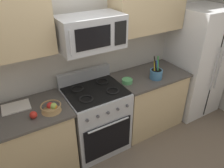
{
  "coord_description": "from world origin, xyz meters",
  "views": [
    {
      "loc": [
        -1.04,
        -1.44,
        2.4
      ],
      "look_at": [
        0.18,
        0.58,
        1.03
      ],
      "focal_mm": 35.31,
      "sensor_mm": 36.0,
      "label": 1
    }
  ],
  "objects_px": {
    "range_oven": "(96,118)",
    "cutting_board": "(16,107)",
    "apple_loose": "(33,115)",
    "utensil_crock": "(156,74)",
    "refrigerator": "(196,62)",
    "prep_bowl": "(127,81)",
    "microwave": "(91,32)",
    "fruit_basket": "(51,107)"
  },
  "relations": [
    {
      "from": "range_oven",
      "to": "fruit_basket",
      "type": "bearing_deg",
      "value": -168.37
    },
    {
      "from": "apple_loose",
      "to": "utensil_crock",
      "type": "bearing_deg",
      "value": 0.42
    },
    {
      "from": "prep_bowl",
      "to": "cutting_board",
      "type": "bearing_deg",
      "value": 172.77
    },
    {
      "from": "range_oven",
      "to": "cutting_board",
      "type": "bearing_deg",
      "value": 171.08
    },
    {
      "from": "range_oven",
      "to": "refrigerator",
      "type": "bearing_deg",
      "value": -0.53
    },
    {
      "from": "range_oven",
      "to": "apple_loose",
      "type": "distance_m",
      "value": 0.94
    },
    {
      "from": "refrigerator",
      "to": "prep_bowl",
      "type": "xyz_separation_m",
      "value": [
        -1.38,
        -0.02,
        0.05
      ]
    },
    {
      "from": "cutting_board",
      "to": "prep_bowl",
      "type": "distance_m",
      "value": 1.42
    },
    {
      "from": "fruit_basket",
      "to": "cutting_board",
      "type": "bearing_deg",
      "value": 141.14
    },
    {
      "from": "microwave",
      "to": "utensil_crock",
      "type": "distance_m",
      "value": 1.14
    },
    {
      "from": "fruit_basket",
      "to": "cutting_board",
      "type": "height_order",
      "value": "fruit_basket"
    },
    {
      "from": "range_oven",
      "to": "prep_bowl",
      "type": "distance_m",
      "value": 0.67
    },
    {
      "from": "utensil_crock",
      "to": "prep_bowl",
      "type": "height_order",
      "value": "utensil_crock"
    },
    {
      "from": "range_oven",
      "to": "refrigerator",
      "type": "distance_m",
      "value": 1.91
    },
    {
      "from": "refrigerator",
      "to": "utensil_crock",
      "type": "relative_size",
      "value": 5.12
    },
    {
      "from": "cutting_board",
      "to": "prep_bowl",
      "type": "xyz_separation_m",
      "value": [
        1.41,
        -0.18,
        0.02
      ]
    },
    {
      "from": "microwave",
      "to": "cutting_board",
      "type": "xyz_separation_m",
      "value": [
        -0.93,
        0.12,
        -0.75
      ]
    },
    {
      "from": "utensil_crock",
      "to": "cutting_board",
      "type": "relative_size",
      "value": 1.13
    },
    {
      "from": "fruit_basket",
      "to": "cutting_board",
      "type": "distance_m",
      "value": 0.43
    },
    {
      "from": "apple_loose",
      "to": "microwave",
      "type": "bearing_deg",
      "value": 12.35
    },
    {
      "from": "microwave",
      "to": "apple_loose",
      "type": "relative_size",
      "value": 9.18
    },
    {
      "from": "microwave",
      "to": "fruit_basket",
      "type": "height_order",
      "value": "microwave"
    },
    {
      "from": "microwave",
      "to": "cutting_board",
      "type": "height_order",
      "value": "microwave"
    },
    {
      "from": "range_oven",
      "to": "prep_bowl",
      "type": "xyz_separation_m",
      "value": [
        0.48,
        -0.03,
        0.47
      ]
    },
    {
      "from": "utensil_crock",
      "to": "cutting_board",
      "type": "xyz_separation_m",
      "value": [
        -1.82,
        0.28,
        -0.07
      ]
    },
    {
      "from": "microwave",
      "to": "apple_loose",
      "type": "bearing_deg",
      "value": -167.65
    },
    {
      "from": "fruit_basket",
      "to": "utensil_crock",
      "type": "bearing_deg",
      "value": -0.43
    },
    {
      "from": "utensil_crock",
      "to": "prep_bowl",
      "type": "bearing_deg",
      "value": 166.42
    },
    {
      "from": "refrigerator",
      "to": "cutting_board",
      "type": "xyz_separation_m",
      "value": [
        -2.79,
        0.16,
        0.03
      ]
    },
    {
      "from": "apple_loose",
      "to": "range_oven",
      "type": "bearing_deg",
      "value": 10.36
    },
    {
      "from": "microwave",
      "to": "prep_bowl",
      "type": "height_order",
      "value": "microwave"
    },
    {
      "from": "fruit_basket",
      "to": "prep_bowl",
      "type": "height_order",
      "value": "fruit_basket"
    },
    {
      "from": "fruit_basket",
      "to": "prep_bowl",
      "type": "bearing_deg",
      "value": 4.76
    },
    {
      "from": "utensil_crock",
      "to": "refrigerator",
      "type": "bearing_deg",
      "value": 6.86
    },
    {
      "from": "fruit_basket",
      "to": "apple_loose",
      "type": "xyz_separation_m",
      "value": [
        -0.2,
        -0.02,
        -0.01
      ]
    },
    {
      "from": "utensil_crock",
      "to": "fruit_basket",
      "type": "height_order",
      "value": "utensil_crock"
    },
    {
      "from": "microwave",
      "to": "apple_loose",
      "type": "distance_m",
      "value": 1.09
    },
    {
      "from": "utensil_crock",
      "to": "apple_loose",
      "type": "height_order",
      "value": "utensil_crock"
    },
    {
      "from": "refrigerator",
      "to": "prep_bowl",
      "type": "distance_m",
      "value": 1.38
    },
    {
      "from": "range_oven",
      "to": "utensil_crock",
      "type": "distance_m",
      "value": 1.04
    },
    {
      "from": "range_oven",
      "to": "utensil_crock",
      "type": "bearing_deg",
      "value": -8.48
    },
    {
      "from": "refrigerator",
      "to": "apple_loose",
      "type": "xyz_separation_m",
      "value": [
        -2.66,
        -0.13,
        0.06
      ]
    }
  ]
}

